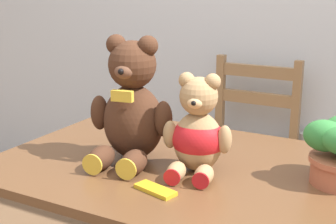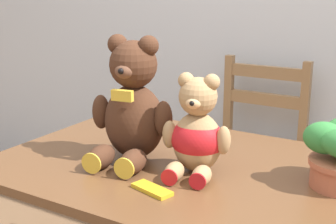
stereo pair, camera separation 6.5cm
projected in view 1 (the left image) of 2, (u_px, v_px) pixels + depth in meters
The scene contains 5 objects.
dining_table at pixel (190, 191), 1.57m from camera, with size 1.29×0.86×0.70m.
wooden_chair_behind at pixel (245, 154), 2.31m from camera, with size 0.44×0.44×0.93m.
teddy_bear_left at pixel (131, 108), 1.56m from camera, with size 0.30×0.31×0.42m.
teddy_bear_right at pixel (198, 133), 1.47m from camera, with size 0.22×0.25×0.32m.
chocolate_bar at pixel (156, 190), 1.34m from camera, with size 0.13×0.05×0.01m, color gold.
Camera 1 is at (0.62, -0.88, 1.28)m, focal length 50.00 mm.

